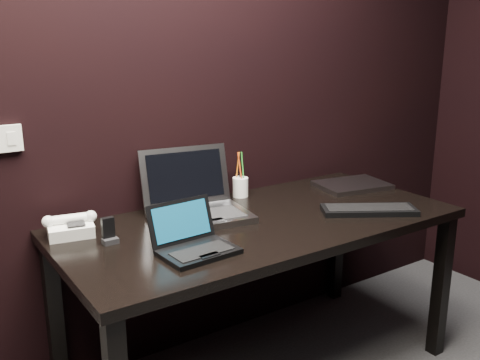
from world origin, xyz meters
TOP-DOWN VIEW (x-y plane):
  - wall_back at (0.00, 1.80)m, footprint 4.00×0.00m
  - wall_switch at (-0.62, 1.79)m, footprint 0.15×0.02m
  - desk at (0.30, 1.40)m, footprint 1.70×0.80m
  - netbook at (-0.11, 1.25)m, footprint 0.28×0.25m
  - silver_laptop at (0.09, 1.58)m, footprint 0.45×0.42m
  - ext_keyboard at (0.74, 1.20)m, footprint 0.42×0.33m
  - closed_laptop at (0.98, 1.54)m, footprint 0.39×0.31m
  - desk_phone at (-0.43, 1.66)m, footprint 0.21×0.18m
  - mobile_phone at (-0.33, 1.50)m, footprint 0.06×0.05m
  - pen_cup at (0.41, 1.73)m, footprint 0.09×0.09m

SIDE VIEW (x-z plane):
  - desk at x=0.30m, z-range 0.29..1.03m
  - closed_laptop at x=0.98m, z-range 0.74..0.76m
  - ext_keyboard at x=0.74m, z-range 0.74..0.77m
  - netbook at x=-0.11m, z-range 0.69..0.86m
  - mobile_phone at x=-0.33m, z-range 0.73..0.83m
  - desk_phone at x=-0.43m, z-range 0.73..0.83m
  - pen_cup at x=0.41m, z-range 0.68..0.90m
  - silver_laptop at x=0.09m, z-range 0.65..0.93m
  - wall_switch at x=-0.62m, z-range 1.07..1.17m
  - wall_back at x=0.00m, z-range -0.70..3.30m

